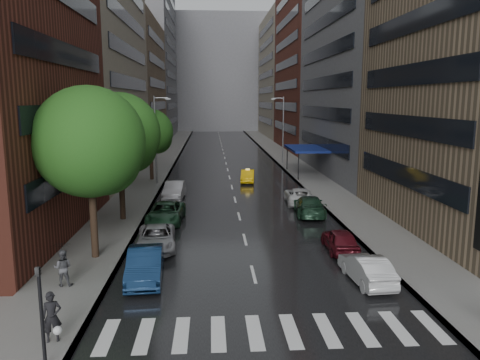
{
  "coord_description": "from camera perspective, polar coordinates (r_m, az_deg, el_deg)",
  "views": [
    {
      "loc": [
        -2.11,
        -18.6,
        8.82
      ],
      "look_at": [
        0.0,
        14.94,
        3.0
      ],
      "focal_mm": 35.0,
      "sensor_mm": 36.0,
      "label": 1
    }
  ],
  "objects": [
    {
      "name": "taxi",
      "position": [
        50.29,
        0.94,
        0.48
      ],
      "size": [
        1.81,
        4.11,
        1.31
      ],
      "primitive_type": "imported",
      "rotation": [
        0.0,
        0.0,
        -0.11
      ],
      "color": "#DEA60B",
      "rests_on": "ground"
    },
    {
      "name": "awning",
      "position": [
        55.03,
        8.07,
        3.8
      ],
      "size": [
        4.0,
        8.0,
        3.12
      ],
      "color": "navy",
      "rests_on": "sidewalk_right"
    },
    {
      "name": "tree_mid",
      "position": [
        34.54,
        -14.49,
        5.49
      ],
      "size": [
        5.86,
        5.86,
        9.34
      ],
      "color": "#382619",
      "rests_on": "ground"
    },
    {
      "name": "sidewalk_right",
      "position": [
        70.04,
        5.56,
        2.61
      ],
      "size": [
        4.0,
        140.0,
        0.15
      ],
      "primitive_type": "cube",
      "color": "gray",
      "rests_on": "ground"
    },
    {
      "name": "parked_cars_left",
      "position": [
        32.22,
        -9.38,
        -4.84
      ],
      "size": [
        2.7,
        24.03,
        1.57
      ],
      "color": "#0E2445",
      "rests_on": "ground"
    },
    {
      "name": "buildings_left",
      "position": [
        78.78,
        -13.46,
        14.79
      ],
      "size": [
        8.0,
        108.0,
        38.0
      ],
      "color": "maroon",
      "rests_on": "ground"
    },
    {
      "name": "ground",
      "position": [
        20.69,
        2.7,
        -15.42
      ],
      "size": [
        220.0,
        220.0,
        0.0
      ],
      "primitive_type": "plane",
      "color": "gray",
      "rests_on": "ground"
    },
    {
      "name": "tree_far",
      "position": [
        51.61,
        -10.87,
        5.8
      ],
      "size": [
        4.91,
        4.91,
        7.83
      ],
      "color": "#382619",
      "rests_on": "ground"
    },
    {
      "name": "sidewalk_left",
      "position": [
        69.5,
        -9.27,
        2.47
      ],
      "size": [
        4.0,
        140.0,
        0.15
      ],
      "primitive_type": "cube",
      "color": "gray",
      "rests_on": "ground"
    },
    {
      "name": "street_lamp_left",
      "position": [
        49.08,
        -10.19,
        5.08
      ],
      "size": [
        1.74,
        0.22,
        9.0
      ],
      "color": "gray",
      "rests_on": "sidewalk_left"
    },
    {
      "name": "building_far",
      "position": [
        136.8,
        -2.78,
        12.82
      ],
      "size": [
        40.0,
        14.0,
        32.0
      ],
      "primitive_type": "cube",
      "color": "slate",
      "rests_on": "ground"
    },
    {
      "name": "street_lamp_right",
      "position": [
        64.47,
        5.21,
        6.29
      ],
      "size": [
        1.74,
        0.22,
        9.0
      ],
      "color": "gray",
      "rests_on": "sidewalk_right"
    },
    {
      "name": "ped_bag_walker",
      "position": [
        18.82,
        -21.93,
        -15.3
      ],
      "size": [
        0.77,
        0.6,
        1.86
      ],
      "color": "black",
      "rests_on": "sidewalk_left"
    },
    {
      "name": "tree_near",
      "position": [
        26.36,
        -17.89,
        4.42
      ],
      "size": [
        6.01,
        6.01,
        9.57
      ],
      "color": "#382619",
      "rests_on": "ground"
    },
    {
      "name": "parked_cars_right",
      "position": [
        33.79,
        9.38,
        -4.19
      ],
      "size": [
        2.57,
        22.13,
        1.52
      ],
      "color": "silver",
      "rests_on": "ground"
    },
    {
      "name": "buildings_right",
      "position": [
        77.47,
        9.47,
        14.3
      ],
      "size": [
        8.05,
        109.1,
        36.0
      ],
      "color": "#937A5B",
      "rests_on": "ground"
    },
    {
      "name": "crosswalk",
      "position": [
        18.93,
        4.03,
        -17.93
      ],
      "size": [
        13.15,
        2.8,
        0.01
      ],
      "color": "silver",
      "rests_on": "ground"
    },
    {
      "name": "road",
      "position": [
        69.19,
        -1.83,
        2.5
      ],
      "size": [
        14.0,
        140.0,
        0.01
      ],
      "primitive_type": "cube",
      "color": "black",
      "rests_on": "ground"
    },
    {
      "name": "ped_black_umbrella",
      "position": [
        23.67,
        -20.84,
        -9.17
      ],
      "size": [
        0.96,
        0.98,
        2.09
      ],
      "color": "#4C4C51",
      "rests_on": "sidewalk_left"
    },
    {
      "name": "traffic_light",
      "position": [
        16.79,
        -23.09,
        -14.13
      ],
      "size": [
        0.18,
        0.15,
        3.45
      ],
      "color": "black",
      "rests_on": "sidewalk_left"
    }
  ]
}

